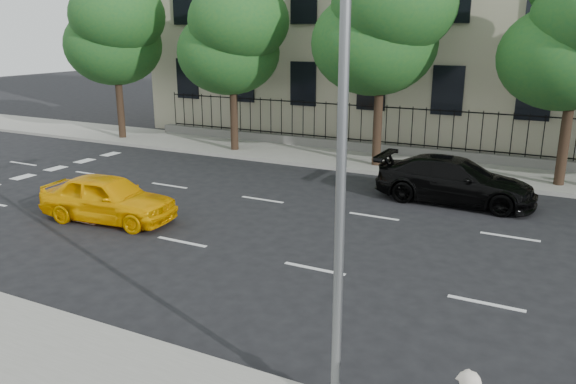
{
  "coord_description": "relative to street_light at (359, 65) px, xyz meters",
  "views": [
    {
      "loc": [
        5.13,
        -9.04,
        5.58
      ],
      "look_at": [
        -0.98,
        3.0,
        1.7
      ],
      "focal_mm": 35.0,
      "sensor_mm": 36.0,
      "label": 1
    }
  ],
  "objects": [
    {
      "name": "far_sidewalk",
      "position": [
        -2.5,
        15.77,
        -5.07
      ],
      "size": [
        60.0,
        4.0,
        0.15
      ],
      "primitive_type": "cube",
      "color": "gray",
      "rests_on": "ground"
    },
    {
      "name": "tree_b",
      "position": [
        -11.46,
        15.13,
        0.69
      ],
      "size": [
        5.53,
        5.12,
        8.97
      ],
      "color": "#382619",
      "rests_on": "far_sidewalk"
    },
    {
      "name": "street_light",
      "position": [
        0.0,
        0.0,
        0.0
      ],
      "size": [
        0.25,
        3.32,
        8.05
      ],
      "color": "slate",
      "rests_on": "near_sidewalk"
    },
    {
      "name": "yellow_taxi",
      "position": [
        -9.57,
        4.74,
        -4.43
      ],
      "size": [
        4.38,
        2.15,
        1.44
      ],
      "primitive_type": "imported",
      "rotation": [
        0.0,
        0.0,
        1.68
      ],
      "color": "#FFB302",
      "rests_on": "ground"
    },
    {
      "name": "tree_a",
      "position": [
        -18.46,
        15.13,
        0.98
      ],
      "size": [
        5.71,
        5.31,
        9.39
      ],
      "color": "#382619",
      "rests_on": "far_sidewalk"
    },
    {
      "name": "tree_c",
      "position": [
        -4.46,
        15.13,
        1.26
      ],
      "size": [
        5.89,
        5.5,
        9.8
      ],
      "color": "#382619",
      "rests_on": "far_sidewalk"
    },
    {
      "name": "ground",
      "position": [
        -2.5,
        1.77,
        -5.15
      ],
      "size": [
        120.0,
        120.0,
        0.0
      ],
      "primitive_type": "plane",
      "color": "black",
      "rests_on": "ground"
    },
    {
      "name": "crosswalk",
      "position": [
        -16.5,
        6.37,
        -5.14
      ],
      "size": [
        0.5,
        12.1,
        0.01
      ],
      "primitive_type": null,
      "color": "silver",
      "rests_on": "ground"
    },
    {
      "name": "iron_fence",
      "position": [
        -2.5,
        17.47,
        -4.5
      ],
      "size": [
        30.0,
        0.5,
        2.2
      ],
      "color": "slate",
      "rests_on": "far_sidewalk"
    },
    {
      "name": "lane_markings",
      "position": [
        -2.5,
        6.52,
        -5.14
      ],
      "size": [
        49.6,
        4.62,
        0.01
      ],
      "primitive_type": null,
      "color": "silver",
      "rests_on": "ground"
    },
    {
      "name": "black_sedan",
      "position": [
        -0.6,
        11.47,
        -4.39
      ],
      "size": [
        5.27,
        2.22,
        1.52
      ],
      "primitive_type": "imported",
      "rotation": [
        0.0,
        0.0,
        1.55
      ],
      "color": "black",
      "rests_on": "ground"
    }
  ]
}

